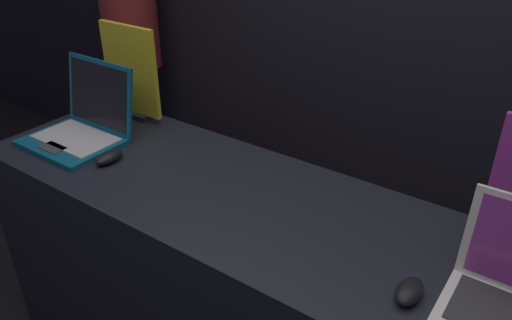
{
  "coord_description": "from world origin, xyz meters",
  "views": [
    {
      "loc": [
        0.75,
        -0.74,
        1.78
      ],
      "look_at": [
        0.01,
        0.31,
        1.07
      ],
      "focal_mm": 35.0,
      "sensor_mm": 36.0,
      "label": 1
    }
  ],
  "objects_px": {
    "laptop_front": "(83,123)",
    "mouse_front": "(109,157)",
    "person_bystander": "(134,54)",
    "mouse_back": "(409,291)",
    "promo_stand_front": "(131,75)"
  },
  "relations": [
    {
      "from": "mouse_back",
      "to": "person_bystander",
      "type": "height_order",
      "value": "person_bystander"
    },
    {
      "from": "laptop_front",
      "to": "mouse_front",
      "type": "height_order",
      "value": "laptop_front"
    },
    {
      "from": "mouse_front",
      "to": "person_bystander",
      "type": "bearing_deg",
      "value": 134.07
    },
    {
      "from": "laptop_front",
      "to": "mouse_front",
      "type": "relative_size",
      "value": 3.12
    },
    {
      "from": "laptop_front",
      "to": "person_bystander",
      "type": "relative_size",
      "value": 0.21
    },
    {
      "from": "mouse_front",
      "to": "promo_stand_front",
      "type": "height_order",
      "value": "promo_stand_front"
    },
    {
      "from": "laptop_front",
      "to": "person_bystander",
      "type": "xyz_separation_m",
      "value": [
        -0.75,
        0.93,
        -0.1
      ]
    },
    {
      "from": "mouse_front",
      "to": "mouse_back",
      "type": "height_order",
      "value": "mouse_front"
    },
    {
      "from": "laptop_front",
      "to": "person_bystander",
      "type": "height_order",
      "value": "person_bystander"
    },
    {
      "from": "laptop_front",
      "to": "person_bystander",
      "type": "bearing_deg",
      "value": 128.73
    },
    {
      "from": "mouse_back",
      "to": "person_bystander",
      "type": "xyz_separation_m",
      "value": [
        -2.08,
        1.03,
        -0.05
      ]
    },
    {
      "from": "promo_stand_front",
      "to": "mouse_back",
      "type": "distance_m",
      "value": 1.39
    },
    {
      "from": "mouse_front",
      "to": "person_bystander",
      "type": "height_order",
      "value": "person_bystander"
    },
    {
      "from": "mouse_back",
      "to": "person_bystander",
      "type": "bearing_deg",
      "value": 153.53
    },
    {
      "from": "mouse_front",
      "to": "mouse_back",
      "type": "xyz_separation_m",
      "value": [
        1.1,
        -0.03,
        -0.0
      ]
    }
  ]
}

